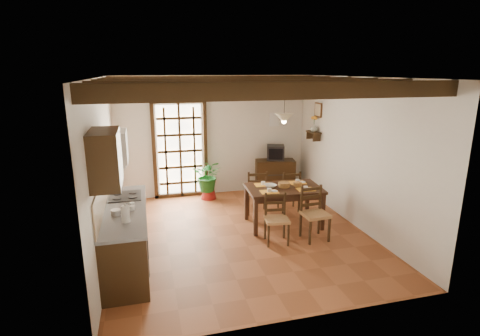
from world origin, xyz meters
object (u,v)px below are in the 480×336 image
object	(u,v)px
chair_far_left	(257,199)
potted_plant	(208,175)
dining_table	(284,192)
chair_far_right	(289,198)
chair_near_right	(314,223)
crt_tv	(276,152)
pendant_lamp	(284,117)
sideboard	(275,176)
chair_near_left	(276,228)
kitchen_counter	(126,236)

from	to	relation	value
chair_far_left	potted_plant	xyz separation A→B (m)	(-0.82, 1.14, 0.28)
dining_table	chair_far_right	world-z (taller)	chair_far_right
chair_near_right	chair_far_right	world-z (taller)	chair_near_right
chair_near_right	crt_tv	bearing A→B (deg)	81.12
chair_near_right	pendant_lamp	distance (m)	1.99
potted_plant	chair_far_right	bearing A→B (deg)	-37.72
chair_far_left	sideboard	world-z (taller)	chair_far_left
dining_table	chair_far_left	distance (m)	0.88
dining_table	chair_near_left	size ratio (longest dim) A/B	1.68
chair_near_right	dining_table	bearing A→B (deg)	108.71
chair_near_right	chair_near_left	bearing A→B (deg)	172.85
kitchen_counter	chair_far_left	world-z (taller)	kitchen_counter
potted_plant	crt_tv	bearing A→B (deg)	3.78
dining_table	chair_near_left	distance (m)	0.89
chair_far_left	potted_plant	size ratio (longest dim) A/B	0.48
pendant_lamp	chair_far_left	bearing A→B (deg)	115.90
chair_far_left	sideboard	xyz separation A→B (m)	(0.85, 1.25, 0.11)
chair_near_left	potted_plant	world-z (taller)	potted_plant
chair_far_right	sideboard	bearing A→B (deg)	-94.08
chair_near_right	chair_far_left	size ratio (longest dim) A/B	1.01
dining_table	potted_plant	world-z (taller)	potted_plant
dining_table	chair_near_right	bearing A→B (deg)	-64.05
chair_far_left	crt_tv	bearing A→B (deg)	-113.28
chair_far_left	crt_tv	size ratio (longest dim) A/B	1.84
chair_far_right	kitchen_counter	bearing A→B (deg)	27.80
crt_tv	kitchen_counter	bearing A→B (deg)	-122.18
pendant_lamp	chair_far_right	bearing A→B (deg)	56.55
crt_tv	potted_plant	world-z (taller)	potted_plant
chair_far_left	crt_tv	world-z (taller)	crt_tv
dining_table	kitchen_counter	bearing A→B (deg)	-160.34
dining_table	chair_far_right	size ratio (longest dim) A/B	1.64
dining_table	crt_tv	distance (m)	2.08
kitchen_counter	sideboard	bearing A→B (deg)	39.55
chair_far_right	chair_far_left	bearing A→B (deg)	-0.69
chair_far_right	crt_tv	bearing A→B (deg)	-94.11
chair_near_right	chair_far_right	distance (m)	1.43
sideboard	crt_tv	xyz separation A→B (m)	(-0.00, -0.01, 0.59)
dining_table	chair_near_left	xyz separation A→B (m)	(-0.39, -0.69, -0.39)
kitchen_counter	chair_near_right	world-z (taller)	kitchen_counter
chair_far_right	chair_near_left	bearing A→B (deg)	63.26
chair_near_right	sideboard	size ratio (longest dim) A/B	1.01
kitchen_counter	potted_plant	distance (m)	3.22
sideboard	potted_plant	world-z (taller)	potted_plant
chair_near_left	chair_far_left	bearing A→B (deg)	95.05
kitchen_counter	chair_far_right	world-z (taller)	kitchen_counter
chair_near_left	chair_near_right	world-z (taller)	chair_near_right
sideboard	crt_tv	distance (m)	0.59
chair_near_left	pendant_lamp	distance (m)	2.01
dining_table	chair_near_right	size ratio (longest dim) A/B	1.54
crt_tv	pendant_lamp	distance (m)	2.24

